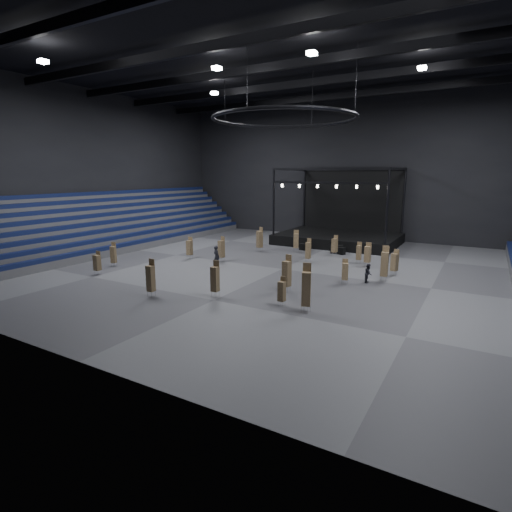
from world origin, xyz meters
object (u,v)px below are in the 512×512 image
Objects in this scene: chair_stack_6 at (335,245)px; stage at (340,231)px; man_center at (217,257)px; chair_stack_11 at (287,273)px; chair_stack_16 at (395,262)px; chair_stack_15 at (190,247)px; chair_stack_13 at (306,288)px; chair_stack_0 at (368,254)px; chair_stack_8 at (97,262)px; chair_stack_12 at (296,240)px; flight_case_mid at (337,249)px; chair_stack_3 at (151,278)px; chair_stack_5 at (385,263)px; chair_stack_2 at (282,291)px; flight_case_right at (340,251)px; crew_member at (368,273)px; chair_stack_10 at (345,271)px; chair_stack_4 at (215,278)px; chair_stack_17 at (308,250)px; chair_stack_9 at (260,239)px; chair_stack_1 at (359,252)px; chair_stack_14 at (113,254)px; flight_case_left at (304,247)px; chair_stack_7 at (221,249)px.

stage is at bearing 117.83° from chair_stack_6.
chair_stack_11 is at bearing 176.55° from man_center.
chair_stack_16 is 15.59m from man_center.
stage is 19.72m from chair_stack_15.
chair_stack_13 reaches higher than chair_stack_16.
chair_stack_11 is at bearing -103.00° from chair_stack_0.
chair_stack_12 is at bearing 56.87° from chair_stack_8.
stage is 10.62× the size of flight_case_mid.
chair_stack_3 is 18.04m from chair_stack_5.
chair_stack_2 is 0.73× the size of chair_stack_3.
crew_member reaches higher than flight_case_right.
chair_stack_10 is (6.47, -18.38, -0.37)m from stage.
flight_case_right is (0.45, -0.34, -0.06)m from flight_case_mid.
flight_case_right is at bearing -37.02° from flight_case_mid.
chair_stack_4 is at bearing -84.77° from chair_stack_6.
chair_stack_4 is 12.30m from crew_member.
crew_member is (7.05, -4.61, -0.44)m from chair_stack_17.
chair_stack_17 is (-0.98, -5.66, 0.76)m from flight_case_mid.
chair_stack_2 is 18.72m from chair_stack_9.
chair_stack_10 is (1.93, 7.13, 0.04)m from chair_stack_2.
chair_stack_15 is (-12.40, -9.91, 0.80)m from flight_case_right.
chair_stack_6 is at bearing 91.54° from chair_stack_10.
chair_stack_13 reaches higher than chair_stack_10.
chair_stack_4 is 1.70× the size of crew_member.
chair_stack_1 is 20.16m from chair_stack_3.
chair_stack_5 is at bearing -3.38° from chair_stack_14.
flight_case_left is 0.53× the size of chair_stack_8.
chair_stack_14 is at bearing -166.98° from chair_stack_11.
flight_case_left is 16.51m from chair_stack_11.
chair_stack_16 is at bearing -141.47° from man_center.
chair_stack_14 is 18.39m from chair_stack_17.
chair_stack_16 is (21.95, 12.43, 0.09)m from chair_stack_8.
chair_stack_7 is 0.92× the size of chair_stack_9.
chair_stack_8 is at bearing 63.80° from man_center.
chair_stack_1 is 1.37× the size of crew_member.
chair_stack_9 is at bearing 161.11° from chair_stack_17.
flight_case_right is 12.92m from chair_stack_7.
chair_stack_4 is (-6.81, -14.55, 0.12)m from chair_stack_0.
chair_stack_15 is (3.93, 6.20, 0.01)m from chair_stack_14.
chair_stack_2 is (-1.87, -14.04, -0.17)m from chair_stack_0.
chair_stack_16 is 1.47× the size of crew_member.
chair_stack_2 reaches higher than crew_member.
chair_stack_6 is 0.98× the size of chair_stack_15.
man_center reaches higher than flight_case_right.
chair_stack_10 is 0.65× the size of chair_stack_13.
chair_stack_10 is at bearing -53.54° from chair_stack_6.
chair_stack_11 reaches higher than flight_case_mid.
man_center is (-1.15, 9.46, -0.35)m from chair_stack_3.
chair_stack_3 is (-6.63, -21.18, 0.98)m from flight_case_right.
chair_stack_0 is 0.84× the size of chair_stack_9.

